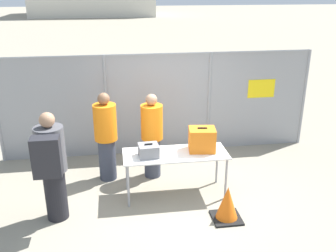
{
  "coord_description": "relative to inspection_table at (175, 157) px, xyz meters",
  "views": [
    {
      "loc": [
        -0.91,
        -5.47,
        3.45
      ],
      "look_at": [
        0.02,
        0.76,
        1.05
      ],
      "focal_mm": 40.0,
      "sensor_mm": 36.0,
      "label": 1
    }
  ],
  "objects": [
    {
      "name": "suitcase_orange",
      "position": [
        0.46,
        0.05,
        0.27
      ],
      "size": [
        0.49,
        0.41,
        0.42
      ],
      "color": "orange",
      "rests_on": "inspection_table"
    },
    {
      "name": "suitcase_grey",
      "position": [
        -0.46,
        -0.06,
        0.17
      ],
      "size": [
        0.34,
        0.31,
        0.23
      ],
      "color": "slate",
      "rests_on": "inspection_table"
    },
    {
      "name": "traffic_cone",
      "position": [
        0.68,
        -0.85,
        -0.46
      ],
      "size": [
        0.45,
        0.45,
        0.56
      ],
      "color": "black",
      "rests_on": "ground_plane"
    },
    {
      "name": "ground_plane",
      "position": [
        -0.05,
        -0.16,
        -0.72
      ],
      "size": [
        120.0,
        120.0,
        0.0
      ],
      "primitive_type": "plane",
      "color": "gray"
    },
    {
      "name": "security_worker_far",
      "position": [
        -1.16,
        0.75,
        0.15
      ],
      "size": [
        0.41,
        0.41,
        1.68
      ],
      "rotation": [
        0.0,
        0.0,
        3.31
      ],
      "color": "#383D4C",
      "rests_on": "ground_plane"
    },
    {
      "name": "fence_section",
      "position": [
        -0.03,
        1.83,
        0.41
      ],
      "size": [
        6.57,
        0.07,
        2.15
      ],
      "color": "gray",
      "rests_on": "ground_plane"
    },
    {
      "name": "inspection_table",
      "position": [
        0.0,
        0.0,
        0.0
      ],
      "size": [
        1.76,
        0.69,
        0.79
      ],
      "color": "silver",
      "rests_on": "ground_plane"
    },
    {
      "name": "utility_trailer",
      "position": [
        1.46,
        3.85,
        -0.32
      ],
      "size": [
        4.09,
        2.05,
        0.68
      ],
      "color": "#B2B2B7",
      "rests_on": "ground_plane"
    },
    {
      "name": "traveler_hooded",
      "position": [
        -1.94,
        -0.48,
        0.24
      ],
      "size": [
        0.43,
        0.67,
        1.75
      ],
      "rotation": [
        0.0,
        0.0,
        0.17
      ],
      "color": "black",
      "rests_on": "ground_plane"
    },
    {
      "name": "security_worker_near",
      "position": [
        -0.32,
        0.73,
        0.12
      ],
      "size": [
        0.4,
        0.4,
        1.62
      ],
      "rotation": [
        0.0,
        0.0,
        3.09
      ],
      "color": "#383D4C",
      "rests_on": "ground_plane"
    }
  ]
}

